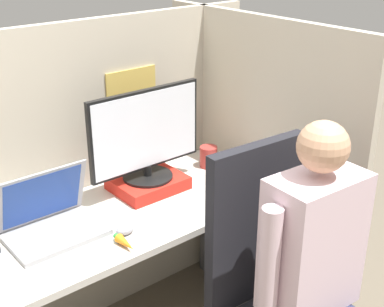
% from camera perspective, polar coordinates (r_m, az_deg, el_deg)
% --- Properties ---
extents(cubicle_panel_back, '(2.10, 0.05, 1.47)m').
position_cam_1_polar(cubicle_panel_back, '(2.48, -13.44, -3.60)').
color(cubicle_panel_back, '#B7AD99').
rests_on(cubicle_panel_back, ground).
extents(cubicle_panel_right, '(0.04, 1.23, 1.47)m').
position_cam_1_polar(cubicle_panel_right, '(2.63, 6.69, -1.48)').
color(cubicle_panel_right, '#B7AD99').
rests_on(cubicle_panel_right, ground).
extents(desk, '(1.60, 0.61, 0.72)m').
position_cam_1_polar(desk, '(2.32, -9.26, -10.58)').
color(desk, beige).
rests_on(desk, ground).
extents(paper_box, '(0.31, 0.26, 0.06)m').
position_cam_1_polar(paper_box, '(2.44, -4.71, -3.16)').
color(paper_box, red).
rests_on(paper_box, desk).
extents(monitor, '(0.56, 0.23, 0.41)m').
position_cam_1_polar(monitor, '(2.34, -4.94, 2.00)').
color(monitor, black).
rests_on(monitor, paper_box).
extents(laptop, '(0.36, 0.26, 0.26)m').
position_cam_1_polar(laptop, '(2.15, -14.77, -7.11)').
color(laptop, '#99999E').
rests_on(laptop, desk).
extents(mouse, '(0.08, 0.05, 0.04)m').
position_cam_1_polar(mouse, '(2.11, -7.18, -8.08)').
color(mouse, gray).
rests_on(mouse, desk).
extents(stapler, '(0.05, 0.17, 0.06)m').
position_cam_1_polar(stapler, '(2.55, 5.66, -1.87)').
color(stapler, '#2D2D33').
rests_on(stapler, desk).
extents(carrot_toy, '(0.04, 0.13, 0.04)m').
position_cam_1_polar(carrot_toy, '(2.03, -7.10, -9.48)').
color(carrot_toy, orange).
rests_on(carrot_toy, desk).
extents(office_chair, '(0.53, 0.57, 1.12)m').
position_cam_1_polar(office_chair, '(2.12, 9.45, -14.32)').
color(office_chair, black).
rests_on(office_chair, ground).
extents(person, '(0.48, 0.42, 1.27)m').
position_cam_1_polar(person, '(1.94, 13.78, -12.13)').
color(person, '#282D4C').
rests_on(person, ground).
extents(coffee_mug, '(0.09, 0.09, 0.11)m').
position_cam_1_polar(coffee_mug, '(2.64, 1.76, -0.35)').
color(coffee_mug, '#A3332D').
rests_on(coffee_mug, desk).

